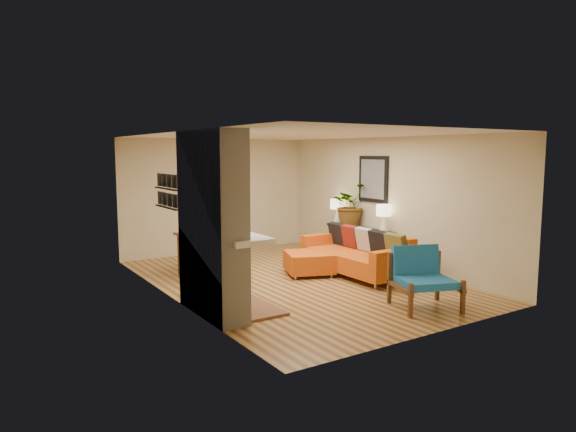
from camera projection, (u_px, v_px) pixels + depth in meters
The scene contains 10 objects.
room_shell at pixel (252, 199), 11.63m from camera, with size 6.50×6.50×6.50m.
fireplace at pixel (214, 228), 7.20m from camera, with size 1.09×1.68×2.60m.
sofa at pixel (358, 254), 9.70m from camera, with size 0.96×2.24×0.88m.
ottoman at pixel (309, 262), 9.68m from camera, with size 1.08×1.08×0.42m.
blue_chair at pixel (421, 274), 7.65m from camera, with size 1.10×1.08×0.90m.
dining_table at pixel (208, 242), 9.50m from camera, with size 0.87×1.85×0.98m.
console_table at pixel (359, 234), 10.82m from camera, with size 0.34×1.85×0.72m.
lamp_near at pixel (384, 215), 10.16m from camera, with size 0.30×0.30×0.54m.
lamp_far at pixel (337, 208), 11.41m from camera, with size 0.30×0.30×0.54m.
houseplant at pixel (350, 204), 10.99m from camera, with size 0.83×0.72×0.92m, color #1E5919.
Camera 1 is at (-4.98, -7.55, 2.29)m, focal length 32.00 mm.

